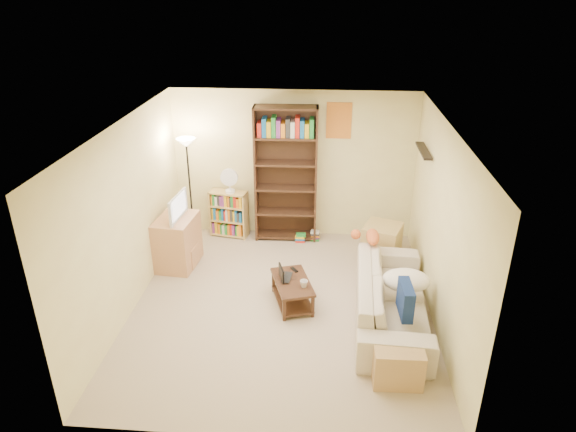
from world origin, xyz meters
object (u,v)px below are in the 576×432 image
at_px(floor_lamp, 188,161).
at_px(tabby_cat, 370,236).
at_px(sofa, 392,297).
at_px(mug, 304,284).
at_px(side_table, 382,243).
at_px(tv_stand, 177,242).
at_px(television, 174,207).
at_px(tall_bookshelf, 286,172).
at_px(laptop, 290,278).
at_px(short_bookshelf, 229,214).
at_px(coffee_table, 292,290).
at_px(desk_fan, 229,180).
at_px(end_cabinet, 397,362).

bearing_deg(floor_lamp, tabby_cat, -20.26).
height_order(sofa, mug, sofa).
bearing_deg(side_table, tv_stand, -173.20).
height_order(mug, television, television).
relative_size(tall_bookshelf, side_table, 3.70).
height_order(tabby_cat, television, television).
relative_size(laptop, short_bookshelf, 0.38).
bearing_deg(floor_lamp, short_bookshelf, 27.91).
bearing_deg(laptop, mug, -127.43).
xyz_separation_m(sofa, coffee_table, (-1.30, 0.24, -0.11)).
xyz_separation_m(mug, side_table, (1.15, 1.44, -0.10)).
distance_m(sofa, tall_bookshelf, 2.86).
xyz_separation_m(tv_stand, desk_fan, (0.65, 1.02, 0.65)).
bearing_deg(end_cabinet, tv_stand, 143.55).
relative_size(floor_lamp, side_table, 2.96).
xyz_separation_m(laptop, short_bookshelf, (-1.20, 1.93, 0.04)).
relative_size(tv_stand, tall_bookshelf, 0.35).
bearing_deg(coffee_table, end_cabinet, -64.58).
xyz_separation_m(mug, tv_stand, (-2.00, 1.06, -0.01)).
relative_size(tall_bookshelf, end_cabinet, 4.21).
relative_size(sofa, tabby_cat, 4.43).
distance_m(coffee_table, tall_bookshelf, 2.23).
bearing_deg(end_cabinet, side_table, 88.94).
height_order(tabby_cat, short_bookshelf, tabby_cat).
relative_size(laptop, floor_lamp, 0.17).
relative_size(coffee_table, end_cabinet, 1.69).
xyz_separation_m(sofa, short_bookshelf, (-2.54, 2.23, 0.08)).
relative_size(laptop, tall_bookshelf, 0.14).
bearing_deg(coffee_table, television, 136.05).
relative_size(tabby_cat, tv_stand, 0.65).
relative_size(coffee_table, laptop, 2.91).
distance_m(desk_fan, side_table, 2.69).
bearing_deg(short_bookshelf, desk_fan, -32.66).
xyz_separation_m(tv_stand, television, (-0.00, 0.00, 0.59)).
xyz_separation_m(laptop, mug, (0.20, -0.19, 0.04)).
bearing_deg(tall_bookshelf, floor_lamp, -170.48).
distance_m(floor_lamp, end_cabinet, 4.49).
bearing_deg(tv_stand, laptop, -20.17).
xyz_separation_m(sofa, tabby_cat, (-0.25, 0.89, 0.42)).
bearing_deg(mug, coffee_table, 139.69).
bearing_deg(side_table, desk_fan, 165.48).
bearing_deg(end_cabinet, coffee_table, 132.70).
bearing_deg(desk_fan, sofa, -41.29).
distance_m(tall_bookshelf, side_table, 1.93).
bearing_deg(sofa, end_cabinet, -179.58).
distance_m(television, side_table, 3.24).
bearing_deg(tall_bookshelf, laptop, -85.02).
xyz_separation_m(laptop, desk_fan, (-1.15, 1.89, 0.68)).
height_order(sofa, tv_stand, tv_stand).
relative_size(tabby_cat, laptop, 1.67).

